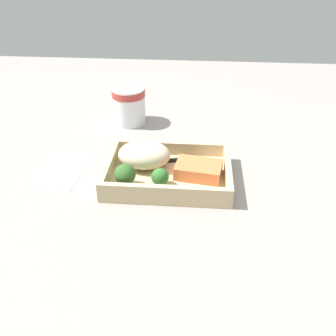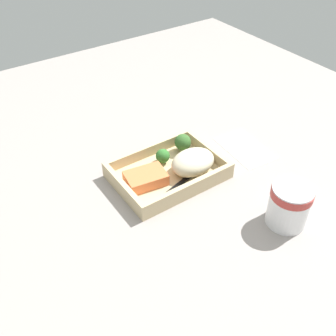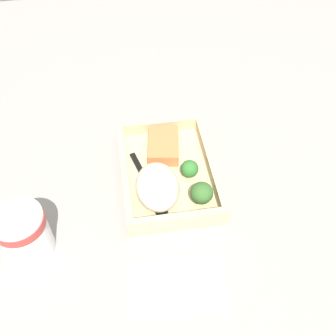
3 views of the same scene
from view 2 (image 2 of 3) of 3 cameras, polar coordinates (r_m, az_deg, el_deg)
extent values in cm
cube|color=gray|center=(94.67, 0.00, -1.73)|extent=(160.00, 160.00, 2.00)
cube|color=tan|center=(93.62, 0.00, -0.99)|extent=(25.35, 18.04, 1.20)
cube|color=tan|center=(87.21, 3.14, -2.94)|extent=(25.35, 1.20, 2.88)
cube|color=tan|center=(97.86, -2.80, 2.56)|extent=(25.35, 1.20, 2.88)
cube|color=tan|center=(87.70, -6.52, -2.88)|extent=(1.20, 15.64, 2.88)
cube|color=tan|center=(98.18, 5.82, 2.52)|extent=(1.20, 15.64, 2.88)
cube|color=#E77542|center=(90.07, -3.39, -1.36)|extent=(9.99, 7.58, 2.74)
ellipsoid|color=beige|center=(92.18, 3.63, 0.86)|extent=(10.93, 8.06, 5.50)
cylinder|color=#87A166|center=(99.48, 2.14, 2.85)|extent=(1.59, 1.59, 1.67)
sphere|color=#335E28|center=(98.31, 2.17, 3.78)|extent=(4.17, 4.17, 4.17)
cylinder|color=#73A34F|center=(96.01, -0.76, 1.08)|extent=(1.31, 1.31, 1.04)
sphere|color=#306E2B|center=(95.11, -0.77, 1.77)|extent=(3.45, 3.45, 3.45)
cube|color=black|center=(90.23, 2.00, -2.19)|extent=(12.27, 4.24, 0.44)
cube|color=black|center=(95.10, 5.00, 0.23)|extent=(3.85, 3.00, 0.44)
cylinder|color=white|center=(83.89, 17.15, -5.23)|extent=(8.25, 8.25, 9.47)
cylinder|color=#B23833|center=(81.57, 17.61, -3.49)|extent=(8.50, 8.50, 1.70)
cube|color=white|center=(104.77, 11.09, 2.88)|extent=(10.77, 16.10, 0.24)
camera|label=1|loc=(1.31, -21.93, 30.35)|focal=42.00mm
camera|label=3|loc=(1.03, 31.94, 34.69)|focal=42.00mm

